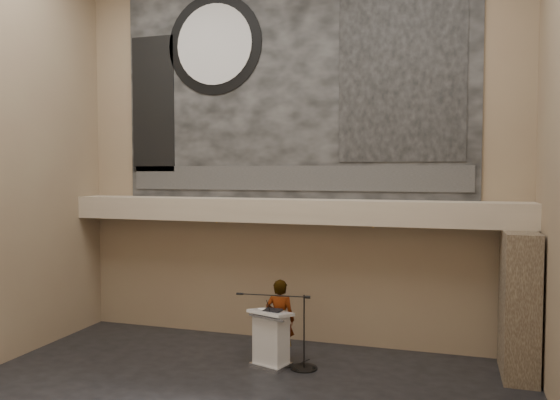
% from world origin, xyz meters
% --- Properties ---
extents(wall_back, '(10.00, 0.02, 8.50)m').
position_xyz_m(wall_back, '(0.00, 4.00, 4.25)').
color(wall_back, '#826A53').
rests_on(wall_back, floor).
extents(wall_front, '(10.00, 0.02, 8.50)m').
position_xyz_m(wall_front, '(0.00, -4.00, 4.25)').
color(wall_front, '#826A53').
rests_on(wall_front, floor).
extents(soffit, '(10.00, 0.80, 0.50)m').
position_xyz_m(soffit, '(0.00, 3.60, 2.95)').
color(soffit, tan).
rests_on(soffit, wall_back).
extents(sprinkler_left, '(0.04, 0.04, 0.06)m').
position_xyz_m(sprinkler_left, '(-1.60, 3.55, 2.67)').
color(sprinkler_left, '#B2893D').
rests_on(sprinkler_left, soffit).
extents(sprinkler_right, '(0.04, 0.04, 0.06)m').
position_xyz_m(sprinkler_right, '(1.90, 3.55, 2.67)').
color(sprinkler_right, '#B2893D').
rests_on(sprinkler_right, soffit).
extents(banner, '(8.00, 0.05, 5.00)m').
position_xyz_m(banner, '(0.00, 3.97, 5.70)').
color(banner, black).
rests_on(banner, wall_back).
extents(banner_text_strip, '(7.76, 0.02, 0.55)m').
position_xyz_m(banner_text_strip, '(0.00, 3.93, 3.65)').
color(banner_text_strip, '#303030').
rests_on(banner_text_strip, banner).
extents(banner_clock_rim, '(2.30, 0.02, 2.30)m').
position_xyz_m(banner_clock_rim, '(-1.80, 3.93, 6.70)').
color(banner_clock_rim, black).
rests_on(banner_clock_rim, banner).
extents(banner_clock_face, '(1.84, 0.02, 1.84)m').
position_xyz_m(banner_clock_face, '(-1.80, 3.91, 6.70)').
color(banner_clock_face, silver).
rests_on(banner_clock_face, banner).
extents(banner_building_print, '(2.60, 0.02, 3.60)m').
position_xyz_m(banner_building_print, '(2.40, 3.93, 5.80)').
color(banner_building_print, black).
rests_on(banner_building_print, banner).
extents(banner_brick_print, '(1.10, 0.02, 3.20)m').
position_xyz_m(banner_brick_print, '(-3.40, 3.93, 5.40)').
color(banner_brick_print, black).
rests_on(banner_brick_print, banner).
extents(stone_pier, '(0.60, 1.40, 2.70)m').
position_xyz_m(stone_pier, '(4.65, 3.15, 1.35)').
color(stone_pier, '#46392B').
rests_on(stone_pier, floor).
extents(lectern, '(0.91, 0.76, 1.14)m').
position_xyz_m(lectern, '(0.12, 2.22, 0.55)').
color(lectern, silver).
rests_on(lectern, floor).
extents(binder, '(0.34, 0.28, 0.04)m').
position_xyz_m(binder, '(0.17, 2.19, 1.12)').
color(binder, black).
rests_on(binder, lectern).
extents(papers, '(0.26, 0.33, 0.00)m').
position_xyz_m(papers, '(-0.05, 2.19, 1.10)').
color(papers, white).
rests_on(papers, lectern).
extents(speaker_person, '(0.60, 0.40, 1.64)m').
position_xyz_m(speaker_person, '(0.17, 2.66, 0.82)').
color(speaker_person, silver).
rests_on(speaker_person, floor).
extents(mic_stand, '(1.61, 0.52, 1.44)m').
position_xyz_m(mic_stand, '(0.71, 2.30, 0.22)').
color(mic_stand, black).
rests_on(mic_stand, floor).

